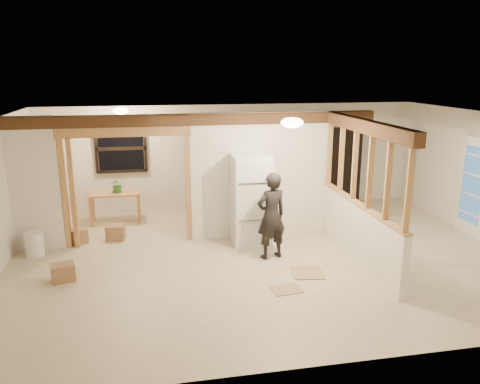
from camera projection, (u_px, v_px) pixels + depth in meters
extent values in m
cube|color=beige|center=(264.00, 257.00, 8.48)|extent=(9.00, 6.50, 0.01)
cube|color=white|center=(266.00, 118.00, 7.84)|extent=(9.00, 6.50, 0.01)
cube|color=silver|center=(233.00, 157.00, 11.25)|extent=(9.00, 0.01, 2.50)
cube|color=silver|center=(337.00, 264.00, 5.07)|extent=(9.00, 0.01, 2.50)
cube|color=silver|center=(35.00, 185.00, 8.56)|extent=(0.90, 0.12, 2.50)
cube|color=silver|center=(261.00, 175.00, 9.34)|extent=(2.80, 0.12, 2.50)
cube|color=#B6844C|center=(128.00, 188.00, 8.90)|extent=(2.46, 0.14, 2.20)
cube|color=#4D2F1A|center=(199.00, 119.00, 8.83)|extent=(7.00, 0.18, 0.22)
cube|color=#4D2F1A|center=(365.00, 126.00, 7.78)|extent=(0.18, 3.30, 0.22)
cube|color=silver|center=(358.00, 233.00, 8.26)|extent=(0.12, 3.20, 1.00)
cube|color=#B6844C|center=(362.00, 169.00, 7.97)|extent=(0.14, 3.20, 1.32)
cube|color=black|center=(121.00, 149.00, 10.62)|extent=(1.12, 0.10, 1.10)
cube|color=white|center=(473.00, 187.00, 9.41)|extent=(0.12, 0.86, 2.00)
ellipsoid|color=#FFEABF|center=(292.00, 122.00, 7.43)|extent=(0.36, 0.36, 0.16)
ellipsoid|color=#FFEABF|center=(121.00, 110.00, 9.57)|extent=(0.32, 0.32, 0.14)
ellipsoid|color=#FFD88C|center=(146.00, 129.00, 9.08)|extent=(0.07, 0.07, 0.07)
cube|color=white|center=(251.00, 199.00, 8.99)|extent=(0.72, 0.70, 1.74)
imported|color=black|center=(271.00, 216.00, 8.27)|extent=(0.66, 0.52, 1.57)
cube|color=#B6844C|center=(115.00, 207.00, 10.31)|extent=(1.10, 0.55, 0.69)
imported|color=#305825|center=(118.00, 185.00, 10.17)|extent=(0.38, 0.35, 0.34)
cylinder|color=#A41017|center=(49.00, 211.00, 10.16)|extent=(0.63, 0.63, 0.62)
cube|color=black|center=(340.00, 167.00, 11.59)|extent=(0.95, 0.32, 1.91)
cylinder|color=silver|center=(34.00, 244.00, 8.50)|extent=(0.41, 0.41, 0.43)
cube|color=#926B46|center=(115.00, 232.00, 9.33)|extent=(0.38, 0.34, 0.30)
cube|color=#926B46|center=(79.00, 235.00, 9.18)|extent=(0.37, 0.37, 0.28)
cube|color=#926B46|center=(63.00, 272.00, 7.50)|extent=(0.41, 0.37, 0.28)
cube|color=tan|center=(307.00, 273.00, 7.80)|extent=(0.59, 0.59, 0.02)
cube|color=tan|center=(287.00, 289.00, 7.22)|extent=(0.48, 0.41, 0.01)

